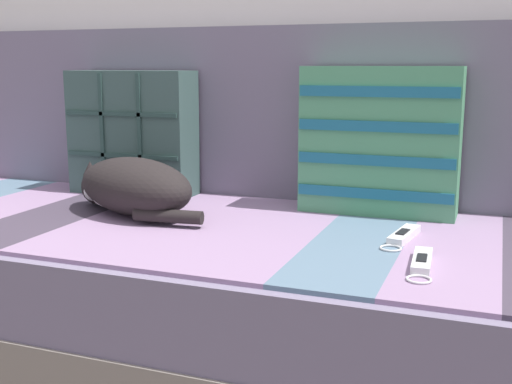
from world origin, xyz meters
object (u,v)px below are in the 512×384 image
Objects in this scene: couch at (175,287)px; game_remote_near at (422,262)px; throw_pillow_striped at (380,141)px; game_remote_far at (403,236)px; throw_pillow_quilted at (132,133)px; sleeping_cat at (131,187)px.

couch is 10.82× the size of game_remote_near.
throw_pillow_striped is 2.01× the size of game_remote_far.
throw_pillow_striped is at bearing 112.53° from game_remote_far.
throw_pillow_quilted is 0.93m from game_remote_far.
throw_pillow_quilted is 1.06m from game_remote_near.
game_remote_far is at bearing -1.36° from couch.
throw_pillow_striped reaches higher than game_remote_far.
throw_pillow_striped is 0.91× the size of sleeping_cat.
game_remote_far is (0.88, -0.26, -0.18)m from throw_pillow_quilted.
throw_pillow_striped reaches higher than throw_pillow_quilted.
couch is 5.52× the size of throw_pillow_quilted.
game_remote_near is at bearing -14.17° from sleeping_cat.
sleeping_cat is 0.73m from game_remote_far.
throw_pillow_quilted is at bearing 120.01° from sleeping_cat.
throw_pillow_quilted reaches higher than game_remote_near.
game_remote_near is at bearing -17.11° from couch.
throw_pillow_striped is 0.52m from game_remote_near.
throw_pillow_quilted is (-0.27, 0.24, 0.39)m from couch.
couch is at bearing -154.10° from throw_pillow_striped.
throw_pillow_quilted is at bearing 179.96° from throw_pillow_striped.
game_remote_far is (0.11, -0.26, -0.19)m from throw_pillow_striped.
game_remote_far reaches higher than couch.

